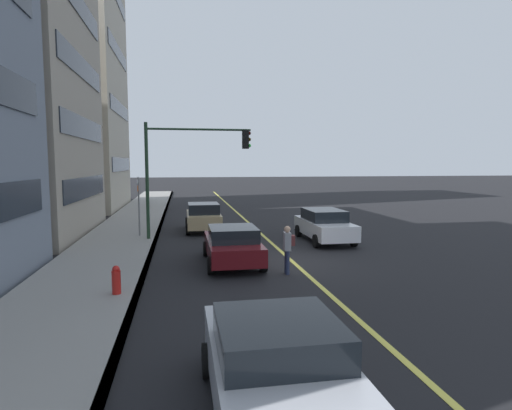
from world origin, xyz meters
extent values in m
plane|color=black|center=(0.00, 0.00, 0.00)|extent=(200.00, 200.00, 0.00)
cube|color=gray|center=(0.00, 7.10, 0.07)|extent=(80.00, 3.58, 0.15)
cube|color=slate|center=(0.00, 5.38, 0.07)|extent=(80.00, 0.16, 0.15)
cube|color=#D8CC4C|center=(0.00, 0.00, 0.01)|extent=(80.00, 0.16, 0.01)
cube|color=#262D38|center=(8.08, 9.06, 2.47)|extent=(8.96, 0.06, 1.10)
cube|color=#262D38|center=(8.08, 9.06, 5.55)|extent=(8.96, 0.06, 1.10)
cube|color=#262D38|center=(8.08, 9.06, 8.63)|extent=(8.96, 0.06, 1.10)
cube|color=#262D38|center=(8.08, 9.06, 11.72)|extent=(8.96, 0.06, 1.10)
cube|color=#B2A893|center=(21.49, 14.64, 15.04)|extent=(11.61, 11.10, 30.07)
cube|color=#262D38|center=(21.49, 9.06, 3.65)|extent=(9.75, 0.06, 1.10)
cube|color=#262D38|center=(21.49, 9.06, 8.20)|extent=(9.75, 0.06, 1.10)
cube|color=#262D38|center=(21.49, 9.06, 12.76)|extent=(9.75, 0.06, 1.10)
cube|color=#591116|center=(0.03, 2.28, 0.61)|extent=(4.29, 1.84, 0.62)
cube|color=black|center=(-0.21, 2.28, 1.17)|extent=(1.97, 1.69, 0.49)
cylinder|color=black|center=(1.44, 3.18, 0.30)|extent=(0.60, 0.22, 0.60)
cylinder|color=black|center=(1.44, 1.38, 0.30)|extent=(0.60, 0.22, 0.60)
cylinder|color=black|center=(-1.39, 3.18, 0.30)|extent=(0.60, 0.22, 0.60)
cylinder|color=black|center=(-1.39, 1.38, 0.30)|extent=(0.60, 0.22, 0.60)
cube|color=silver|center=(3.71, -2.60, 0.65)|extent=(4.41, 1.79, 0.71)
cube|color=black|center=(3.81, -2.60, 1.26)|extent=(2.34, 1.64, 0.52)
cylinder|color=black|center=(2.26, -3.47, 0.30)|extent=(0.60, 0.22, 0.60)
cylinder|color=black|center=(2.26, -1.72, 0.30)|extent=(0.60, 0.22, 0.60)
cylinder|color=black|center=(5.17, -3.47, 0.30)|extent=(0.60, 0.22, 0.60)
cylinder|color=black|center=(5.17, -1.72, 0.30)|extent=(0.60, 0.22, 0.60)
cube|color=#A8AAB2|center=(-9.67, 2.76, 0.66)|extent=(4.41, 1.88, 0.72)
cube|color=black|center=(-9.59, 2.76, 1.26)|extent=(1.83, 1.73, 0.48)
cylinder|color=black|center=(-8.21, 3.68, 0.30)|extent=(0.60, 0.22, 0.60)
cylinder|color=black|center=(-8.21, 1.84, 0.30)|extent=(0.60, 0.22, 0.60)
cube|color=tan|center=(7.89, 2.96, 0.65)|extent=(3.89, 1.78, 0.70)
cube|color=black|center=(7.63, 2.96, 1.28)|extent=(1.99, 1.63, 0.55)
cylinder|color=black|center=(9.17, 3.82, 0.30)|extent=(0.60, 0.22, 0.60)
cylinder|color=black|center=(9.17, 2.09, 0.30)|extent=(0.60, 0.22, 0.60)
cylinder|color=black|center=(6.60, 3.82, 0.30)|extent=(0.60, 0.22, 0.60)
cylinder|color=black|center=(6.60, 2.09, 0.30)|extent=(0.60, 0.22, 0.60)
cylinder|color=#262D4C|center=(-1.85, 0.64, 0.40)|extent=(0.15, 0.15, 0.81)
cylinder|color=#262D4C|center=(-1.64, 0.62, 0.40)|extent=(0.15, 0.15, 0.81)
cube|color=gray|center=(-1.74, 0.63, 1.11)|extent=(0.41, 0.26, 0.60)
sphere|color=tan|center=(-1.74, 0.63, 1.52)|extent=(0.22, 0.22, 0.22)
cube|color=#592626|center=(-1.76, 0.46, 1.14)|extent=(0.27, 0.18, 0.34)
cylinder|color=#1E3823|center=(5.07, 5.70, 2.82)|extent=(0.16, 0.16, 5.63)
cylinder|color=#1E3823|center=(5.07, 3.23, 5.33)|extent=(0.10, 4.94, 0.10)
cube|color=black|center=(5.07, 1.01, 4.88)|extent=(0.28, 0.30, 0.90)
sphere|color=#360605|center=(5.07, 0.83, 5.18)|extent=(0.18, 0.18, 0.18)
sphere|color=#392905|center=(5.07, 0.83, 4.88)|extent=(0.18, 0.18, 0.18)
sphere|color=green|center=(5.07, 0.83, 4.58)|extent=(0.18, 0.18, 0.18)
cylinder|color=slate|center=(6.03, 6.20, 1.53)|extent=(0.08, 0.08, 3.05)
cube|color=white|center=(6.03, 6.22, 2.85)|extent=(0.60, 0.02, 0.20)
cube|color=#DB5919|center=(6.03, 6.22, 2.50)|extent=(0.44, 0.02, 0.28)
cylinder|color=red|center=(-3.54, 5.90, 0.40)|extent=(0.24, 0.24, 0.80)
sphere|color=red|center=(-3.54, 5.90, 0.84)|extent=(0.20, 0.20, 0.20)
camera|label=1|loc=(-15.23, 4.08, 3.72)|focal=29.37mm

